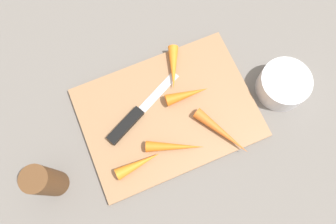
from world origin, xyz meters
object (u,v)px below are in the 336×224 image
carrot_shortest (187,94)px  pepper_grinder (46,181)px  carrot_short (138,164)px  carrot_medium (173,67)px  carrot_long (175,147)px  carrot_longest (222,132)px  cutting_board (168,113)px  small_bowl (283,85)px  knife (130,121)px

carrot_shortest → pepper_grinder: (0.31, 0.06, 0.04)m
carrot_short → carrot_medium: bearing=44.7°
pepper_grinder → carrot_short: bearing=169.4°
carrot_long → carrot_longest: same height
cutting_board → carrot_long: bearing=77.6°
carrot_medium → carrot_short: carrot_short is taller
carrot_medium → carrot_short: 0.22m
pepper_grinder → cutting_board: bearing=-169.7°
cutting_board → carrot_shortest: carrot_shortest is taller
carrot_medium → pepper_grinder: pepper_grinder is taller
carrot_short → pepper_grinder: 0.17m
cutting_board → carrot_short: size_ratio=3.85×
carrot_shortest → small_bowl: (-0.20, 0.06, 0.00)m
cutting_board → carrot_short: (0.10, 0.08, 0.02)m
carrot_longest → carrot_short: carrot_short is taller
carrot_long → small_bowl: (-0.26, -0.03, 0.00)m
carrot_shortest → pepper_grinder: bearing=-162.6°
carrot_longest → carrot_short: 0.18m
carrot_short → carrot_long: bearing=-1.0°
carrot_medium → small_bowl: 0.24m
carrot_long → carrot_medium: 0.17m
carrot_long → pepper_grinder: 0.25m
carrot_medium → carrot_longest: 0.17m
carrot_longest → carrot_long: bearing=-123.1°
pepper_grinder → small_bowl: bearing=-179.5°
carrot_shortest → knife: bearing=-172.1°
cutting_board → carrot_long: size_ratio=3.06×
small_bowl → pepper_grinder: 0.51m
cutting_board → pepper_grinder: pepper_grinder is taller
knife → carrot_long: bearing=-79.2°
cutting_board → carrot_short: carrot_short is taller
carrot_longest → cutting_board: bearing=-163.4°
knife → pepper_grinder: bearing=172.3°
pepper_grinder → knife: bearing=-162.0°
carrot_longest → small_bowl: small_bowl is taller
cutting_board → carrot_longest: carrot_longest is taller
carrot_long → carrot_short: 0.08m
small_bowl → pepper_grinder: bearing=0.5°
cutting_board → pepper_grinder: size_ratio=2.95×
knife → pepper_grinder: size_ratio=1.55×
carrot_shortest → carrot_longest: 0.11m
carrot_shortest → carrot_short: (0.15, 0.10, -0.00)m
carrot_long → small_bowl: bearing=30.4°
small_bowl → pepper_grinder: pepper_grinder is taller
carrot_shortest → pepper_grinder: pepper_grinder is taller
small_bowl → carrot_shortest: bearing=-16.9°
carrot_short → small_bowl: (-0.34, -0.04, 0.00)m
cutting_board → small_bowl: (-0.25, 0.04, 0.02)m
carrot_long → carrot_shortest: bearing=77.2°
carrot_long → carrot_medium: (-0.07, -0.16, 0.00)m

